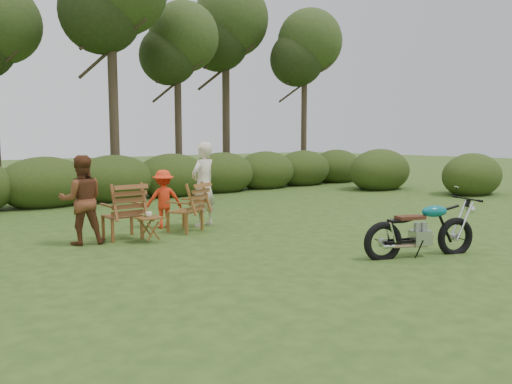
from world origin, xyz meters
TOP-DOWN VIEW (x-y plane):
  - ground at (0.00, 0.00)m, footprint 80.00×80.00m
  - tree_line at (0.50, 9.74)m, footprint 22.52×11.62m
  - motorcycle at (0.91, -0.86)m, footprint 2.04×1.39m
  - lawn_chair_right at (-0.92, 3.38)m, footprint 0.90×0.90m
  - lawn_chair_left at (-2.22, 3.51)m, footprint 0.75×0.75m
  - side_table at (-1.97, 2.89)m, footprint 0.46×0.39m
  - cup at (-1.97, 2.92)m, footprint 0.15×0.15m
  - adult_a at (-0.31, 3.63)m, footprint 0.76×0.61m
  - adult_b at (-2.98, 3.50)m, footprint 0.92×0.80m
  - child at (-1.06, 4.02)m, footprint 0.89×0.65m

SIDE VIEW (x-z plane):
  - ground at x=0.00m, z-range 0.00..0.00m
  - motorcycle at x=0.91m, z-range -0.54..0.54m
  - lawn_chair_right at x=-0.92m, z-range -0.50..0.50m
  - lawn_chair_left at x=-2.22m, z-range -0.53..0.53m
  - adult_a at x=-0.31m, z-range -0.91..0.91m
  - adult_b at x=-2.98m, z-range -0.80..0.80m
  - child at x=-1.06m, z-range -0.62..0.62m
  - side_table at x=-1.97m, z-range 0.00..0.47m
  - cup at x=-1.97m, z-range 0.47..0.56m
  - tree_line at x=0.50m, z-range -0.26..7.88m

